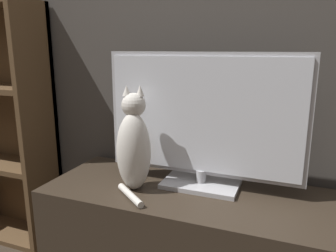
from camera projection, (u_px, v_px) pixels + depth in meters
name	position (u px, v px, depth m)	size (l,w,h in m)	color
wall_back	(223.00, 15.00, 1.50)	(4.80, 0.05, 2.60)	#47423D
tv_stand	(200.00, 250.00, 1.47)	(1.39, 0.51, 0.55)	#33281E
tv	(203.00, 121.00, 1.41)	(0.87, 0.20, 0.59)	#B7B7BC
cat	(134.00, 146.00, 1.40)	(0.21, 0.26, 0.45)	silver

